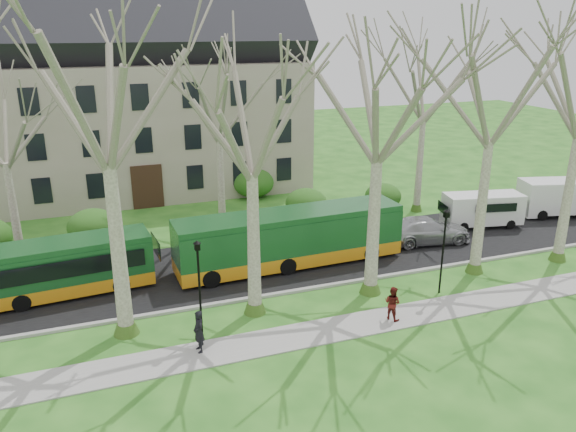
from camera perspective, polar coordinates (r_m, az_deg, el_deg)
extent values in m
plane|color=#225B1A|center=(27.42, 3.36, -8.82)|extent=(120.00, 120.00, 0.00)
cube|color=gray|center=(25.42, 5.62, -11.20)|extent=(70.00, 2.00, 0.06)
cube|color=black|center=(32.03, -0.52, -4.48)|extent=(80.00, 8.00, 0.06)
cube|color=#A5A39E|center=(28.61, 2.18, -7.39)|extent=(80.00, 0.25, 0.14)
cube|color=gray|center=(47.02, -15.27, 8.77)|extent=(26.00, 12.00, 10.00)
cylinder|color=black|center=(24.09, -8.95, -7.83)|extent=(0.10, 0.10, 4.00)
cube|color=black|center=(23.21, -9.21, -3.08)|extent=(0.22, 0.22, 0.30)
cylinder|color=black|center=(28.54, 15.42, -3.93)|extent=(0.10, 0.10, 4.00)
cube|color=black|center=(27.80, 15.80, 0.16)|extent=(0.22, 0.22, 0.30)
ellipsoid|color=#285618|center=(36.19, -19.21, -1.13)|extent=(2.60, 2.60, 2.00)
ellipsoid|color=#285618|center=(38.71, 1.86, 1.24)|extent=(2.60, 2.60, 2.00)
ellipsoid|color=#285618|center=(41.23, 9.63, 2.08)|extent=(2.60, 2.60, 2.00)
ellipsoid|color=#285618|center=(43.52, -3.53, 3.22)|extent=(2.60, 2.60, 2.00)
imported|color=#A0A1A5|center=(35.22, 13.88, -1.40)|extent=(5.68, 2.88, 1.58)
imported|color=black|center=(23.46, -9.07, -11.51)|extent=(0.53, 0.72, 1.80)
imported|color=#551613|center=(25.97, 10.56, -8.69)|extent=(0.90, 0.97, 1.59)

